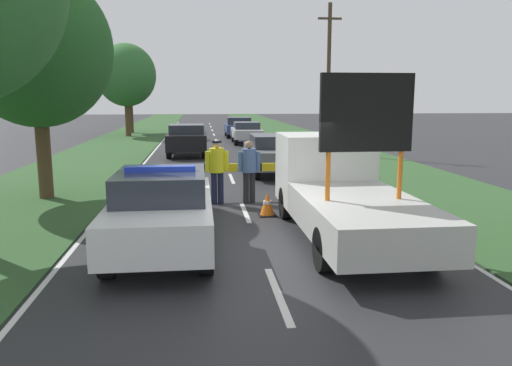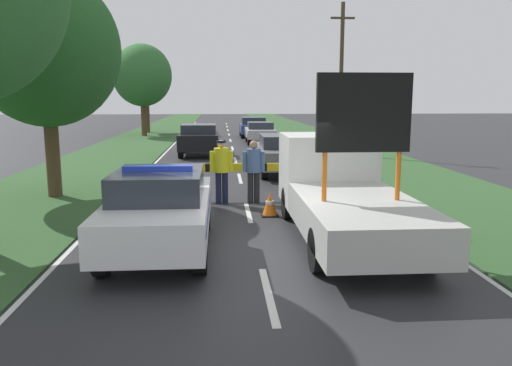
{
  "view_description": "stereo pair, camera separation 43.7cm",
  "coord_description": "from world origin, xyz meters",
  "px_view_note": "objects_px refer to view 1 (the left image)",
  "views": [
    {
      "loc": [
        -1.13,
        -9.23,
        2.94
      ],
      "look_at": [
        0.07,
        1.39,
        1.1
      ],
      "focal_mm": 35.0,
      "sensor_mm": 36.0,
      "label": 1
    },
    {
      "loc": [
        -0.7,
        -9.27,
        2.94
      ],
      "look_at": [
        0.07,
        1.39,
        1.1
      ],
      "focal_mm": 35.0,
      "sensor_mm": 36.0,
      "label": 2
    }
  ],
  "objects_px": {
    "roadside_tree_far_left": "(36,49)",
    "utility_pole": "(328,78)",
    "pedestrian_civilian": "(249,167)",
    "road_barrier": "(241,169)",
    "roadside_tree_near_left": "(126,75)",
    "traffic_cone_centre_front": "(192,181)",
    "queued_car_hatch_blue": "(239,127)",
    "police_car": "(162,209)",
    "queued_car_sedan_silver": "(246,132)",
    "traffic_cone_near_police": "(267,204)",
    "queued_car_suv_grey": "(273,153)",
    "police_officer": "(217,166)",
    "work_truck": "(340,188)",
    "queued_car_sedan_black": "(187,139)",
    "roadside_tree_near_right": "(129,73)"
  },
  "relations": [
    {
      "from": "roadside_tree_far_left",
      "to": "utility_pole",
      "type": "relative_size",
      "value": 0.86
    },
    {
      "from": "roadside_tree_far_left",
      "to": "pedestrian_civilian",
      "type": "bearing_deg",
      "value": -12.12
    },
    {
      "from": "road_barrier",
      "to": "roadside_tree_near_left",
      "type": "height_order",
      "value": "roadside_tree_near_left"
    },
    {
      "from": "traffic_cone_centre_front",
      "to": "utility_pole",
      "type": "height_order",
      "value": "utility_pole"
    },
    {
      "from": "queued_car_hatch_blue",
      "to": "roadside_tree_far_left",
      "type": "xyz_separation_m",
      "value": [
        -7.4,
        -22.31,
        3.51
      ]
    },
    {
      "from": "police_car",
      "to": "road_barrier",
      "type": "xyz_separation_m",
      "value": [
        1.93,
        4.82,
        0.05
      ]
    },
    {
      "from": "police_car",
      "to": "queued_car_sedan_silver",
      "type": "height_order",
      "value": "police_car"
    },
    {
      "from": "pedestrian_civilian",
      "to": "queued_car_sedan_silver",
      "type": "xyz_separation_m",
      "value": [
        1.64,
        18.23,
        -0.28
      ]
    },
    {
      "from": "traffic_cone_centre_front",
      "to": "queued_car_hatch_blue",
      "type": "distance_m",
      "value": 21.84
    },
    {
      "from": "road_barrier",
      "to": "traffic_cone_near_police",
      "type": "height_order",
      "value": "road_barrier"
    },
    {
      "from": "road_barrier",
      "to": "traffic_cone_near_police",
      "type": "distance_m",
      "value": 2.29
    },
    {
      "from": "police_car",
      "to": "road_barrier",
      "type": "height_order",
      "value": "police_car"
    },
    {
      "from": "police_car",
      "to": "queued_car_suv_grey",
      "type": "bearing_deg",
      "value": 66.35
    },
    {
      "from": "police_car",
      "to": "traffic_cone_near_police",
      "type": "xyz_separation_m",
      "value": [
        2.4,
        2.65,
        -0.53
      ]
    },
    {
      "from": "queued_car_sedan_silver",
      "to": "pedestrian_civilian",
      "type": "bearing_deg",
      "value": 84.87
    },
    {
      "from": "queued_car_sedan_silver",
      "to": "queued_car_hatch_blue",
      "type": "distance_m",
      "value": 5.34
    },
    {
      "from": "police_officer",
      "to": "traffic_cone_near_police",
      "type": "height_order",
      "value": "police_officer"
    },
    {
      "from": "road_barrier",
      "to": "roadside_tree_far_left",
      "type": "bearing_deg",
      "value": 170.2
    },
    {
      "from": "queued_car_sedan_silver",
      "to": "queued_car_hatch_blue",
      "type": "height_order",
      "value": "queued_car_hatch_blue"
    },
    {
      "from": "police_officer",
      "to": "queued_car_hatch_blue",
      "type": "relative_size",
      "value": 0.44
    },
    {
      "from": "queued_car_hatch_blue",
      "to": "roadside_tree_far_left",
      "type": "relative_size",
      "value": 0.62
    },
    {
      "from": "work_truck",
      "to": "roadside_tree_far_left",
      "type": "bearing_deg",
      "value": -30.4
    },
    {
      "from": "work_truck",
      "to": "queued_car_hatch_blue",
      "type": "relative_size",
      "value": 1.48
    },
    {
      "from": "work_truck",
      "to": "queued_car_sedan_silver",
      "type": "xyz_separation_m",
      "value": [
        -0.02,
        21.6,
        -0.25
      ]
    },
    {
      "from": "pedestrian_civilian",
      "to": "traffic_cone_centre_front",
      "type": "xyz_separation_m",
      "value": [
        -1.63,
        1.96,
        -0.71
      ]
    },
    {
      "from": "police_car",
      "to": "traffic_cone_centre_front",
      "type": "distance_m",
      "value": 6.23
    },
    {
      "from": "queued_car_hatch_blue",
      "to": "utility_pole",
      "type": "height_order",
      "value": "utility_pole"
    },
    {
      "from": "pedestrian_civilian",
      "to": "utility_pole",
      "type": "xyz_separation_m",
      "value": [
        5.17,
        11.42,
        2.86
      ]
    },
    {
      "from": "queued_car_suv_grey",
      "to": "utility_pole",
      "type": "distance_m",
      "value": 7.62
    },
    {
      "from": "traffic_cone_near_police",
      "to": "work_truck",
      "type": "bearing_deg",
      "value": -52.91
    },
    {
      "from": "traffic_cone_centre_front",
      "to": "queued_car_suv_grey",
      "type": "bearing_deg",
      "value": 48.61
    },
    {
      "from": "queued_car_sedan_black",
      "to": "roadside_tree_far_left",
      "type": "distance_m",
      "value": 11.84
    },
    {
      "from": "police_officer",
      "to": "roadside_tree_near_right",
      "type": "relative_size",
      "value": 0.25
    },
    {
      "from": "queued_car_sedan_silver",
      "to": "utility_pole",
      "type": "height_order",
      "value": "utility_pole"
    },
    {
      "from": "queued_car_sedan_silver",
      "to": "queued_car_suv_grey",
      "type": "bearing_deg",
      "value": 89.34
    },
    {
      "from": "road_barrier",
      "to": "roadside_tree_near_right",
      "type": "distance_m",
      "value": 29.29
    },
    {
      "from": "roadside_tree_far_left",
      "to": "queued_car_sedan_silver",
      "type": "bearing_deg",
      "value": 66.19
    },
    {
      "from": "police_car",
      "to": "police_officer",
      "type": "height_order",
      "value": "police_officer"
    },
    {
      "from": "police_officer",
      "to": "traffic_cone_near_police",
      "type": "bearing_deg",
      "value": 123.5
    },
    {
      "from": "traffic_cone_near_police",
      "to": "utility_pole",
      "type": "height_order",
      "value": "utility_pole"
    },
    {
      "from": "work_truck",
      "to": "queued_car_suv_grey",
      "type": "relative_size",
      "value": 1.28
    },
    {
      "from": "pedestrian_civilian",
      "to": "queued_car_sedan_silver",
      "type": "height_order",
      "value": "pedestrian_civilian"
    },
    {
      "from": "traffic_cone_near_police",
      "to": "traffic_cone_centre_front",
      "type": "height_order",
      "value": "traffic_cone_centre_front"
    },
    {
      "from": "police_officer",
      "to": "traffic_cone_near_police",
      "type": "distance_m",
      "value": 2.1
    },
    {
      "from": "queued_car_suv_grey",
      "to": "roadside_tree_near_left",
      "type": "distance_m",
      "value": 21.45
    },
    {
      "from": "queued_car_sedan_black",
      "to": "traffic_cone_centre_front",
      "type": "bearing_deg",
      "value": 92.09
    },
    {
      "from": "utility_pole",
      "to": "work_truck",
      "type": "bearing_deg",
      "value": -103.37
    },
    {
      "from": "police_car",
      "to": "roadside_tree_near_right",
      "type": "height_order",
      "value": "roadside_tree_near_right"
    },
    {
      "from": "traffic_cone_near_police",
      "to": "queued_car_sedan_black",
      "type": "distance_m",
      "value": 13.7
    },
    {
      "from": "work_truck",
      "to": "queued_car_hatch_blue",
      "type": "bearing_deg",
      "value": -88.51
    }
  ]
}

